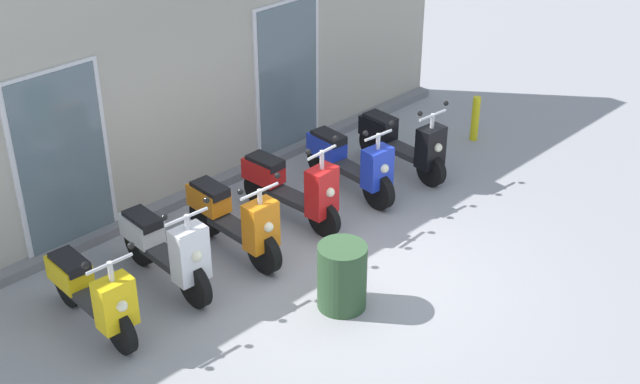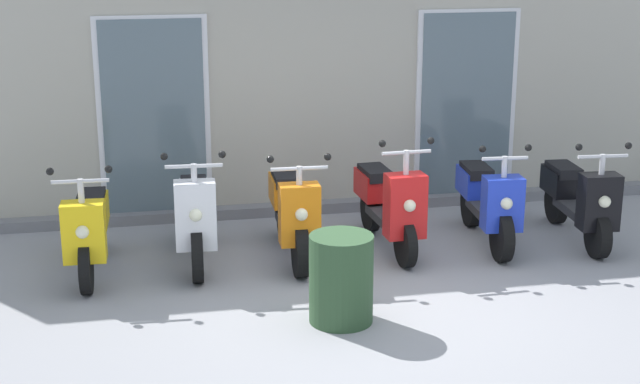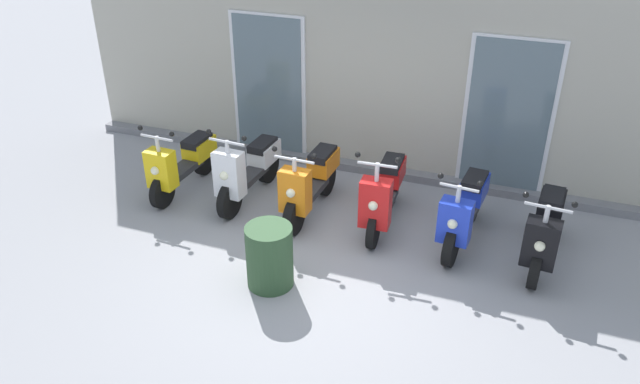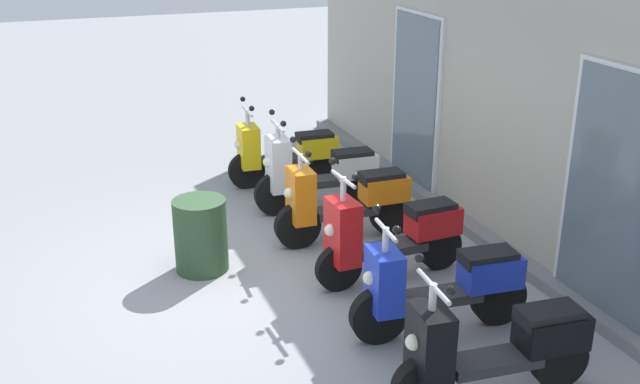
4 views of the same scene
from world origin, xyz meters
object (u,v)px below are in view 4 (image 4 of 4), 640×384
at_px(scooter_yellow, 285,152).
at_px(scooter_orange, 344,201).
at_px(scooter_blue, 440,286).
at_px(scooter_white, 317,172).
at_px(scooter_red, 388,234).
at_px(trash_bin, 201,235).
at_px(scooter_black, 493,347).

xyz_separation_m(scooter_yellow, scooter_orange, (1.97, 0.03, 0.02)).
bearing_deg(scooter_blue, scooter_white, 179.70).
bearing_deg(scooter_red, scooter_orange, -177.12).
relative_size(scooter_yellow, trash_bin, 2.06).
relative_size(scooter_orange, trash_bin, 2.14).
height_order(scooter_black, trash_bin, scooter_black).
distance_m(scooter_black, trash_bin, 3.31).
bearing_deg(scooter_white, scooter_black, -1.75).
bearing_deg(scooter_white, trash_bin, -57.12).
distance_m(scooter_orange, scooter_blue, 2.07).
height_order(scooter_red, scooter_black, scooter_red).
bearing_deg(scooter_orange, scooter_black, -1.43).
height_order(scooter_orange, scooter_blue, scooter_orange).
distance_m(scooter_red, scooter_black, 2.04).
bearing_deg(scooter_yellow, scooter_orange, 0.91).
bearing_deg(scooter_blue, scooter_orange, -179.15).
xyz_separation_m(scooter_yellow, scooter_red, (2.99, 0.08, 0.04)).
height_order(scooter_blue, scooter_black, scooter_blue).
bearing_deg(scooter_blue, scooter_red, 178.90).
relative_size(scooter_yellow, scooter_red, 0.97).
relative_size(scooter_orange, scooter_black, 1.01).
distance_m(scooter_orange, scooter_red, 1.01).
height_order(scooter_yellow, scooter_red, scooter_red).
distance_m(scooter_orange, scooter_black, 3.05).
bearing_deg(trash_bin, scooter_black, 28.11).
height_order(scooter_orange, trash_bin, scooter_orange).
xyz_separation_m(scooter_white, scooter_orange, (0.96, -0.05, -0.01)).
xyz_separation_m(scooter_blue, trash_bin, (-1.94, -1.67, -0.08)).
height_order(scooter_blue, trash_bin, scooter_blue).
height_order(scooter_yellow, scooter_white, scooter_white).
bearing_deg(scooter_orange, scooter_blue, 0.85).
height_order(scooter_red, trash_bin, scooter_red).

